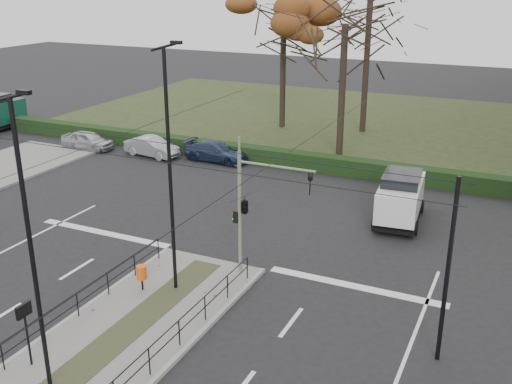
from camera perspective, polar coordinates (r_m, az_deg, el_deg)
ground at (r=21.60m, az=-10.60°, el=-11.85°), size 140.00×140.00×0.00m
median_island at (r=19.95m, az=-14.88°, el=-14.94°), size 4.40×15.00×0.14m
park at (r=50.98m, az=4.79°, el=7.15°), size 38.00×26.00×0.10m
hedge at (r=38.96m, az=-2.13°, el=3.88°), size 38.00×1.00×1.00m
median_railing at (r=19.39m, az=-15.31°, el=-12.88°), size 4.14×13.24×0.92m
catenary at (r=21.25m, az=-8.68°, el=-1.94°), size 20.00×34.00×6.00m
traffic_light at (r=22.88m, az=-0.91°, el=-1.19°), size 3.35×1.93×4.93m
litter_bin at (r=22.86m, az=-10.85°, el=-7.56°), size 0.38×0.38×0.98m
info_panel at (r=19.25m, az=-21.18°, el=-11.07°), size 0.12×0.54×2.08m
streetlamp_median_near at (r=16.58m, az=-20.56°, el=-5.38°), size 0.72×0.15×8.62m
streetlamp_median_far at (r=21.27m, az=-8.16°, el=2.01°), size 0.76×0.16×9.13m
parked_car_first at (r=42.71m, az=-15.74°, el=4.77°), size 3.81×1.71×1.27m
parked_car_second at (r=40.09m, az=-9.88°, el=4.26°), size 3.99×1.80×1.27m
parked_car_third at (r=38.54m, az=-3.77°, el=3.87°), size 4.36×1.88×1.25m
white_van at (r=29.60m, az=13.60°, el=-0.40°), size 2.39×4.66×2.41m
rust_tree at (r=46.08m, az=2.66°, el=16.37°), size 9.12×9.12×10.95m
bare_tree_center at (r=45.20m, az=10.80°, el=17.01°), size 6.97×6.97×13.08m
bare_tree_near at (r=38.53m, az=8.47°, el=14.66°), size 7.29×7.29×11.13m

